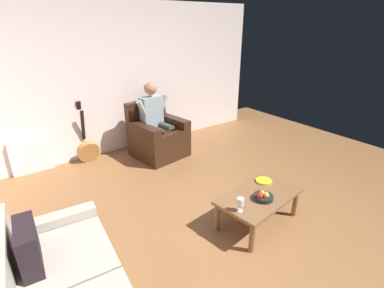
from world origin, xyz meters
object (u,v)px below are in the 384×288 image
object	(u,v)px
armchair	(158,137)
wine_glass_near	(240,203)
person_seated	(155,117)
fruit_bowl	(263,196)
coffee_table	(259,199)
decorative_dish	(264,181)
guitar	(88,149)

from	to	relation	value
armchair	wine_glass_near	bearing A→B (deg)	72.13
person_seated	fruit_bowl	xyz separation A→B (m)	(0.04, 2.49, -0.28)
person_seated	wine_glass_near	xyz separation A→B (m)	(0.41, 2.50, -0.22)
coffee_table	decorative_dish	size ratio (longest dim) A/B	5.33
person_seated	coffee_table	world-z (taller)	person_seated
armchair	person_seated	xyz separation A→B (m)	(0.00, -0.03, 0.37)
guitar	fruit_bowl	size ratio (longest dim) A/B	4.64
wine_glass_near	fruit_bowl	xyz separation A→B (m)	(-0.37, -0.00, -0.06)
decorative_dish	armchair	bearing A→B (deg)	-83.21
coffee_table	decorative_dish	distance (m)	0.33
guitar	wine_glass_near	size ratio (longest dim) A/B	6.61
person_seated	fruit_bowl	distance (m)	2.51
armchair	coffee_table	distance (m)	2.37
armchair	wine_glass_near	world-z (taller)	armchair
wine_glass_near	person_seated	bearing A→B (deg)	-99.23
person_seated	fruit_bowl	world-z (taller)	person_seated
guitar	fruit_bowl	bearing A→B (deg)	109.84
person_seated	coffee_table	bearing A→B (deg)	81.42
wine_glass_near	decorative_dish	world-z (taller)	wine_glass_near
fruit_bowl	decorative_dish	bearing A→B (deg)	-140.25
armchair	coffee_table	xyz separation A→B (m)	(0.01, 2.37, -0.01)
person_seated	wine_glass_near	size ratio (longest dim) A/B	8.29
armchair	wine_glass_near	distance (m)	2.50
coffee_table	fruit_bowl	distance (m)	0.13
armchair	decorative_dish	xyz separation A→B (m)	(-0.26, 2.21, 0.06)
coffee_table	guitar	xyz separation A→B (m)	(1.09, -2.84, -0.10)
person_seated	decorative_dish	world-z (taller)	person_seated
wine_glass_near	decorative_dish	bearing A→B (deg)	-159.08
person_seated	wine_glass_near	bearing A→B (deg)	72.35
decorative_dish	guitar	bearing A→B (deg)	-62.97
armchair	decorative_dish	world-z (taller)	armchair
armchair	guitar	distance (m)	1.20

